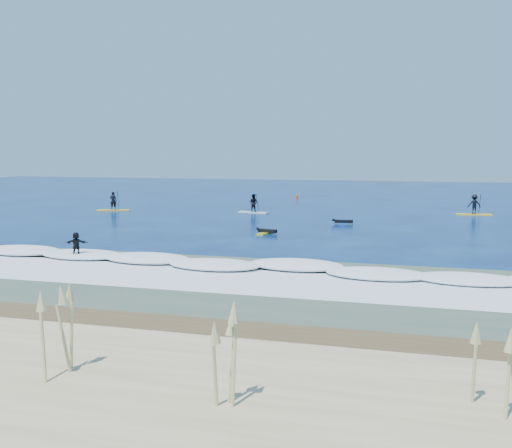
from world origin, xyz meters
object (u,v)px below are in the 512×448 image
(sup_paddler_center, at_px, (253,205))
(marker_buoy, at_px, (297,197))
(prone_paddler_far, at_px, (343,222))
(sup_paddler_right, at_px, (474,206))
(prone_paddler_near, at_px, (266,232))
(wave_surfer, at_px, (76,246))
(sup_paddler_left, at_px, (113,204))

(sup_paddler_center, relative_size, marker_buoy, 4.74)
(sup_paddler_center, height_order, prone_paddler_far, sup_paddler_center)
(sup_paddler_right, distance_m, prone_paddler_near, 22.90)
(sup_paddler_center, distance_m, sup_paddler_right, 20.48)
(prone_paddler_far, bearing_deg, sup_paddler_center, 48.33)
(prone_paddler_near, bearing_deg, wave_surfer, 162.51)
(sup_paddler_center, height_order, marker_buoy, sup_paddler_center)
(sup_paddler_center, relative_size, prone_paddler_far, 1.41)
(prone_paddler_near, bearing_deg, sup_paddler_left, 72.05)
(sup_paddler_right, bearing_deg, sup_paddler_center, -174.58)
(sup_paddler_left, bearing_deg, prone_paddler_near, -52.31)
(sup_paddler_center, distance_m, prone_paddler_near, 14.03)
(sup_paddler_left, xyz_separation_m, sup_paddler_center, (13.91, 1.72, 0.09))
(sup_paddler_right, xyz_separation_m, marker_buoy, (-19.18, 12.90, -0.57))
(sup_paddler_right, bearing_deg, marker_buoy, 141.56)
(wave_surfer, bearing_deg, prone_paddler_near, 45.18)
(sup_paddler_center, height_order, wave_surfer, sup_paddler_center)
(sup_paddler_center, bearing_deg, marker_buoy, 98.55)
(prone_paddler_far, relative_size, marker_buoy, 3.36)
(sup_paddler_center, bearing_deg, sup_paddler_right, 21.96)
(wave_surfer, bearing_deg, sup_paddler_right, 38.14)
(sup_paddler_left, bearing_deg, wave_surfer, -85.57)
(wave_surfer, xyz_separation_m, marker_buoy, (3.90, 41.93, -0.49))
(sup_paddler_right, distance_m, wave_surfer, 37.09)
(sup_paddler_left, distance_m, wave_surfer, 26.20)
(sup_paddler_left, height_order, prone_paddler_far, sup_paddler_left)
(sup_paddler_right, distance_m, marker_buoy, 23.12)
(wave_surfer, relative_size, marker_buoy, 2.99)
(prone_paddler_near, relative_size, marker_buoy, 3.22)
(sup_paddler_left, height_order, wave_surfer, sup_paddler_left)
(sup_paddler_left, xyz_separation_m, sup_paddler_right, (34.08, 5.25, 0.17))
(marker_buoy, bearing_deg, sup_paddler_left, -129.39)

